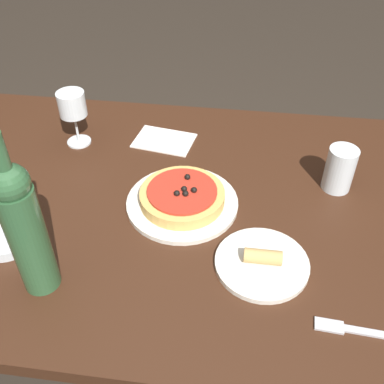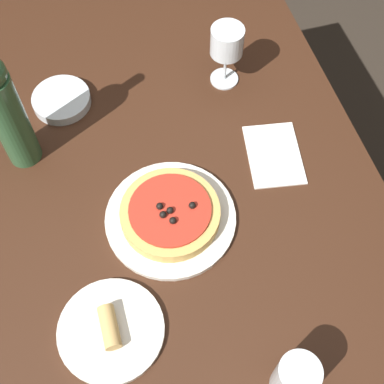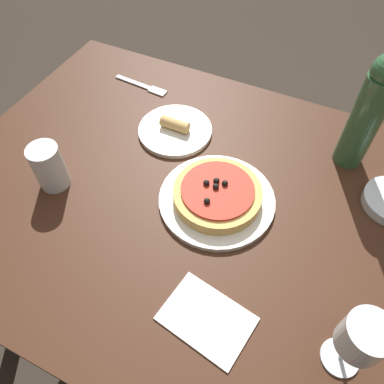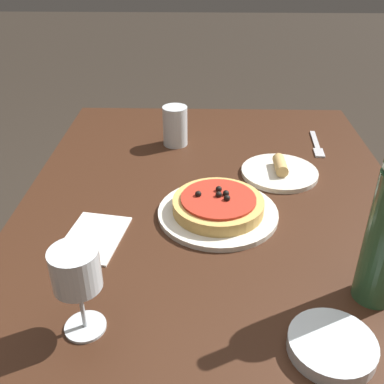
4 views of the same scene
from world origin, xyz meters
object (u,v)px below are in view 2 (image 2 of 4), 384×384
dining_table (167,205)px  wine_glass (227,44)px  wine_bottle (4,109)px  side_plate (111,330)px  side_bowl (62,100)px  water_cup (295,379)px  pizza (170,213)px  dinner_plate (171,218)px

dining_table → wine_glass: wine_glass is taller
wine_bottle → side_plate: 0.46m
wine_bottle → side_bowl: (-0.12, 0.10, -0.14)m
water_cup → side_plate: size_ratio=0.58×
pizza → dinner_plate: bearing=-169.8°
dinner_plate → side_plate: (0.19, -0.16, 0.00)m
dining_table → wine_bottle: bearing=-120.8°
dining_table → dinner_plate: bearing=-6.3°
side_bowl → side_plate: bearing=0.1°
pizza → water_cup: bearing=17.4°
dining_table → wine_bottle: wine_bottle is taller
dinner_plate → wine_bottle: wine_bottle is taller
dinner_plate → wine_glass: (-0.32, 0.22, 0.11)m
dining_table → pizza: (0.08, -0.01, 0.11)m
dining_table → wine_glass: 0.38m
dining_table → water_cup: bearing=13.4°
side_bowl → side_plate: 0.55m
water_cup → dinner_plate: bearing=-162.6°
dinner_plate → pizza: pizza is taller
wine_bottle → side_plate: bearing=13.1°
dining_table → side_plate: size_ratio=7.55×
dinner_plate → side_plate: 0.25m
wine_glass → side_plate: 0.64m
dinner_plate → wine_bottle: size_ratio=0.75×
dining_table → side_bowl: 0.34m
pizza → side_plate: size_ratio=1.03×
dining_table → pizza: pizza is taller
dining_table → side_bowl: bearing=-148.7°
dining_table → pizza: size_ratio=7.35×
wine_bottle → pizza: bearing=47.4°
pizza → water_cup: 0.38m
water_cup → pizza: bearing=-162.6°
dinner_plate → wine_glass: 0.40m
dining_table → dinner_plate: size_ratio=5.55×
side_bowl → dining_table: bearing=31.3°
dining_table → side_plate: (0.27, -0.17, 0.09)m
wine_glass → wine_bottle: size_ratio=0.44×
dining_table → side_plate: bearing=-32.3°
pizza → side_bowl: bearing=-155.8°
wine_glass → side_plate: size_ratio=0.80×
dining_table → side_bowl: size_ratio=11.06×
wine_bottle → side_bowl: 0.21m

